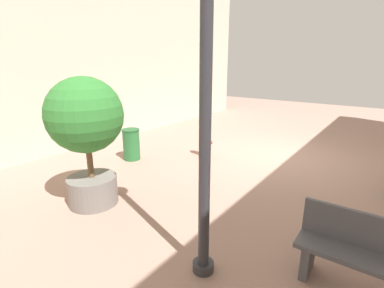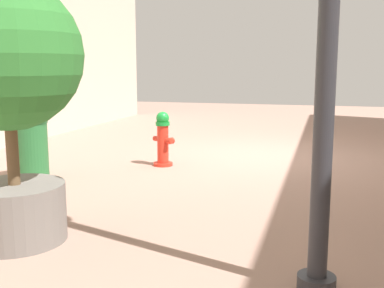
{
  "view_description": "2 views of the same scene",
  "coord_description": "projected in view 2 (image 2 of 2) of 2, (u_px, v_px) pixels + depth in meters",
  "views": [
    {
      "loc": [
        -2.67,
        7.72,
        2.64
      ],
      "look_at": [
        0.89,
        2.85,
        0.85
      ],
      "focal_mm": 26.31,
      "sensor_mm": 36.0,
      "label": 1
    },
    {
      "loc": [
        -0.99,
        8.49,
        1.62
      ],
      "look_at": [
        0.64,
        2.78,
        0.64
      ],
      "focal_mm": 44.02,
      "sensor_mm": 36.0,
      "label": 2
    }
  ],
  "objects": [
    {
      "name": "ground_plane",
      "position": [
        268.0,
        156.0,
        8.58
      ],
      "size": [
        23.4,
        23.4,
        0.0
      ],
      "primitive_type": "plane",
      "color": "#9E7A6B"
    },
    {
      "name": "fire_hydrant",
      "position": [
        163.0,
        139.0,
        7.69
      ],
      "size": [
        0.4,
        0.38,
        0.89
      ],
      "color": "red",
      "rests_on": "ground_plane"
    },
    {
      "name": "planter_tree",
      "position": [
        8.0,
        80.0,
        4.19
      ],
      "size": [
        1.36,
        1.36,
        2.4
      ],
      "color": "slate",
      "rests_on": "ground_plane"
    },
    {
      "name": "trash_bin",
      "position": [
        32.0,
        150.0,
        6.77
      ],
      "size": [
        0.48,
        0.48,
        0.86
      ],
      "color": "#266633",
      "rests_on": "ground_plane"
    }
  ]
}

